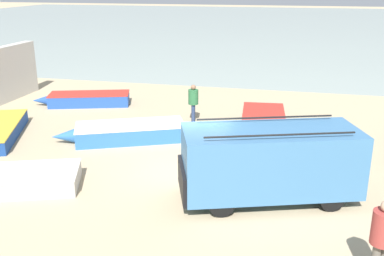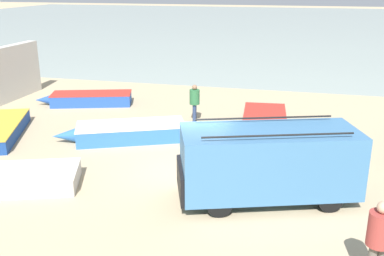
% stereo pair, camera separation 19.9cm
% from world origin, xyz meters
% --- Properties ---
extents(ground_plane, '(200.00, 200.00, 0.00)m').
position_xyz_m(ground_plane, '(0.00, 0.00, 0.00)').
color(ground_plane, tan).
extents(sea_water, '(120.00, 80.00, 0.01)m').
position_xyz_m(sea_water, '(0.00, 52.00, 0.00)').
color(sea_water, '#99A89E').
rests_on(sea_water, ground_plane).
extents(parked_van, '(5.14, 3.36, 2.15)m').
position_xyz_m(parked_van, '(2.48, -1.07, 1.12)').
color(parked_van, teal).
rests_on(parked_van, ground_plane).
extents(fishing_rowboat_0, '(4.51, 2.85, 0.54)m').
position_xyz_m(fishing_rowboat_0, '(-4.80, -2.19, 0.27)').
color(fishing_rowboat_0, '#ADA89E').
rests_on(fishing_rowboat_0, ground_plane).
extents(fishing_rowboat_3, '(1.99, 3.98, 0.63)m').
position_xyz_m(fishing_rowboat_3, '(1.82, 5.41, 0.31)').
color(fishing_rowboat_3, '#2D66AD').
rests_on(fishing_rowboat_3, ground_plane).
extents(fishing_rowboat_4, '(4.67, 2.46, 0.58)m').
position_xyz_m(fishing_rowboat_4, '(-6.83, 6.83, 0.29)').
color(fishing_rowboat_4, '#234CA3').
rests_on(fishing_rowboat_4, ground_plane).
extents(fishing_rowboat_5, '(4.94, 3.12, 0.62)m').
position_xyz_m(fishing_rowboat_5, '(-3.09, 2.56, 0.31)').
color(fishing_rowboat_5, '#2D66AD').
rests_on(fishing_rowboat_5, ground_plane).
extents(fisherman_0, '(0.47, 0.47, 1.81)m').
position_xyz_m(fisherman_0, '(4.90, -4.21, 1.08)').
color(fisherman_0, '#5B564C').
rests_on(fisherman_0, ground_plane).
extents(fisherman_1, '(0.43, 0.43, 1.62)m').
position_xyz_m(fisherman_1, '(-1.15, 5.38, 0.97)').
color(fisherman_1, navy).
rests_on(fisherman_1, ground_plane).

